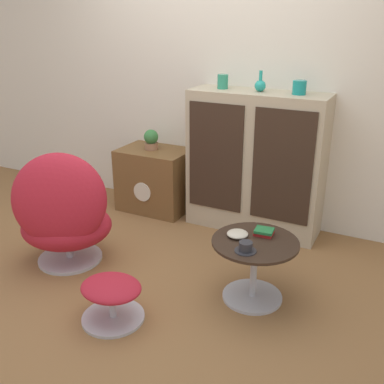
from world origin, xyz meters
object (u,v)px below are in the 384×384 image
(book_stack, at_px, (264,232))
(bowl, at_px, (238,234))
(tv_console, at_px, (155,179))
(potted_plant, at_px, (151,139))
(teacup, at_px, (246,247))
(coffee_table, at_px, (254,263))
(vase_leftmost, at_px, (223,82))
(vase_inner_left, at_px, (260,85))
(ottoman, at_px, (112,294))
(vase_inner_right, at_px, (299,87))
(sideboard, at_px, (255,163))
(egg_chair, at_px, (63,214))

(book_stack, bearing_deg, bowl, -145.20)
(tv_console, relative_size, potted_plant, 3.49)
(tv_console, relative_size, teacup, 4.83)
(coffee_table, distance_m, vase_leftmost, 1.58)
(vase_leftmost, xyz_separation_m, vase_inner_left, (0.32, 0.00, -0.01))
(tv_console, height_order, ottoman, tv_console)
(ottoman, height_order, vase_inner_left, vase_inner_left)
(vase_inner_left, height_order, potted_plant, vase_inner_left)
(bowl, bearing_deg, vase_inner_left, 103.31)
(vase_inner_left, xyz_separation_m, vase_inner_right, (0.31, 0.00, 0.00))
(vase_leftmost, distance_m, vase_inner_left, 0.32)
(potted_plant, xyz_separation_m, book_stack, (1.40, -0.89, -0.24))
(book_stack, relative_size, bowl, 0.93)
(coffee_table, height_order, book_stack, book_stack)
(sideboard, distance_m, tv_console, 1.03)
(sideboard, height_order, bowl, sideboard)
(potted_plant, bearing_deg, tv_console, -0.83)
(vase_inner_right, bearing_deg, tv_console, -178.43)
(tv_console, relative_size, vase_inner_left, 3.96)
(ottoman, bearing_deg, vase_inner_left, 78.67)
(coffee_table, bearing_deg, potted_plant, 144.22)
(potted_plant, xyz_separation_m, bowl, (1.26, -0.99, -0.24))
(potted_plant, relative_size, book_stack, 1.44)
(coffee_table, relative_size, vase_leftmost, 4.80)
(ottoman, xyz_separation_m, teacup, (0.68, 0.45, 0.27))
(sideboard, height_order, teacup, sideboard)
(bowl, bearing_deg, sideboard, 103.59)
(ottoman, bearing_deg, teacup, 33.36)
(tv_console, distance_m, vase_leftmost, 1.16)
(potted_plant, relative_size, bowl, 1.34)
(sideboard, bearing_deg, tv_console, -178.14)
(egg_chair, bearing_deg, tv_console, 87.96)
(sideboard, xyz_separation_m, egg_chair, (-1.02, -1.24, -0.19))
(vase_inner_left, relative_size, book_stack, 1.27)
(ottoman, height_order, vase_leftmost, vase_leftmost)
(coffee_table, relative_size, teacup, 4.15)
(tv_console, bearing_deg, egg_chair, -92.04)
(coffee_table, relative_size, bowl, 4.02)
(teacup, bearing_deg, ottoman, -146.64)
(book_stack, bearing_deg, coffee_table, -100.12)
(tv_console, xyz_separation_m, egg_chair, (-0.04, -1.21, 0.12))
(vase_leftmost, distance_m, teacup, 1.58)
(coffee_table, bearing_deg, tv_console, 143.65)
(ottoman, bearing_deg, egg_chair, 150.71)
(sideboard, xyz_separation_m, teacup, (0.36, -1.18, -0.15))
(egg_chair, relative_size, vase_inner_left, 5.52)
(sideboard, distance_m, vase_inner_left, 0.65)
(vase_inner_left, bearing_deg, vase_leftmost, 180.00)
(tv_console, xyz_separation_m, vase_inner_right, (1.30, 0.04, 0.95))
(vase_inner_right, bearing_deg, coffee_table, -86.99)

